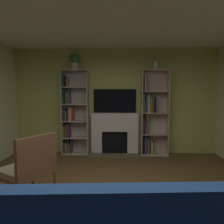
# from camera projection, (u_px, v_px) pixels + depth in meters

# --- Properties ---
(ground_plane) EXTENTS (7.41, 7.41, 0.00)m
(ground_plane) POSITION_uv_depth(u_px,v_px,m) (108.00, 221.00, 2.67)
(ground_plane) COLOR brown
(wall_back_accent) EXTENTS (5.38, 0.06, 2.74)m
(wall_back_accent) POSITION_uv_depth(u_px,v_px,m) (115.00, 101.00, 5.65)
(wall_back_accent) COLOR #BCC467
(wall_back_accent) RESTS_ON ground_plane
(fireplace) EXTENTS (1.30, 0.49, 1.07)m
(fireplace) POSITION_uv_depth(u_px,v_px,m) (115.00, 133.00, 5.60)
(fireplace) COLOR white
(fireplace) RESTS_ON ground_plane
(tv) EXTENTS (1.10, 0.06, 0.61)m
(tv) POSITION_uv_depth(u_px,v_px,m) (115.00, 101.00, 5.59)
(tv) COLOR black
(tv) RESTS_ON fireplace
(bookshelf_left) EXTENTS (0.68, 0.34, 2.16)m
(bookshelf_left) POSITION_uv_depth(u_px,v_px,m) (73.00, 114.00, 5.57)
(bookshelf_left) COLOR beige
(bookshelf_left) RESTS_ON ground_plane
(bookshelf_right) EXTENTS (0.68, 0.33, 2.16)m
(bookshelf_right) POSITION_uv_depth(u_px,v_px,m) (151.00, 116.00, 5.50)
(bookshelf_right) COLOR beige
(bookshelf_right) RESTS_ON ground_plane
(potted_plant) EXTENTS (0.27, 0.27, 0.42)m
(potted_plant) POSITION_uv_depth(u_px,v_px,m) (75.00, 61.00, 5.42)
(potted_plant) COLOR silver
(potted_plant) RESTS_ON bookshelf_left
(vase_with_flowers) EXTENTS (0.13, 0.13, 0.41)m
(vase_with_flowers) POSITION_uv_depth(u_px,v_px,m) (155.00, 65.00, 5.35)
(vase_with_flowers) COLOR silver
(vase_with_flowers) RESTS_ON bookshelf_right
(armchair) EXTENTS (0.81, 0.84, 1.01)m
(armchair) POSITION_uv_depth(u_px,v_px,m) (30.00, 167.00, 3.05)
(armchair) COLOR brown
(armchair) RESTS_ON ground_plane
(coffee_table) EXTENTS (0.75, 0.44, 0.37)m
(coffee_table) POSITION_uv_depth(u_px,v_px,m) (109.00, 217.00, 2.20)
(coffee_table) COLOR brown
(coffee_table) RESTS_ON ground_plane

